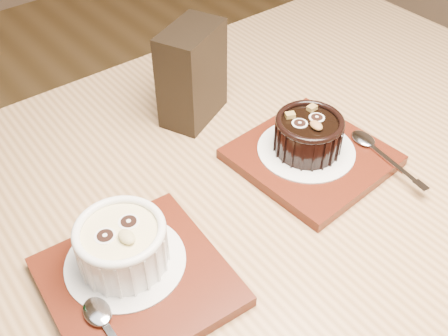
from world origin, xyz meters
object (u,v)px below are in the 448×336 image
object	(u,v)px
ramekin_white	(122,243)
tray_right	(311,157)
condiment_stand	(192,74)
tray_left	(138,282)
ramekin_dark	(308,133)
table	(246,263)

from	to	relation	value
ramekin_white	tray_right	world-z (taller)	ramekin_white
condiment_stand	tray_left	bearing A→B (deg)	-137.75
tray_left	ramekin_white	xyz separation A→B (m)	(0.00, 0.02, 0.04)
tray_right	ramekin_dark	size ratio (longest dim) A/B	2.03
ramekin_white	ramekin_dark	distance (m)	0.28
condiment_stand	table	bearing A→B (deg)	-109.44
table	ramekin_white	bearing A→B (deg)	170.97
ramekin_dark	condiment_stand	bearing A→B (deg)	119.64
table	tray_left	xyz separation A→B (m)	(-0.15, -0.00, 0.10)
condiment_stand	tray_right	bearing A→B (deg)	-72.07
table	tray_right	bearing A→B (deg)	10.07
ramekin_dark	condiment_stand	world-z (taller)	condiment_stand
tray_left	ramekin_dark	bearing A→B (deg)	6.43
tray_right	ramekin_dark	bearing A→B (deg)	104.69
table	tray_right	xyz separation A→B (m)	(0.13, 0.02, 0.10)
table	tray_left	size ratio (longest dim) A/B	6.77
table	ramekin_dark	bearing A→B (deg)	13.79
tray_right	condiment_stand	bearing A→B (deg)	107.93
tray_right	condiment_stand	size ratio (longest dim) A/B	1.29
tray_left	ramekin_dark	size ratio (longest dim) A/B	2.03
tray_right	ramekin_dark	distance (m)	0.04
table	ramekin_white	world-z (taller)	ramekin_white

